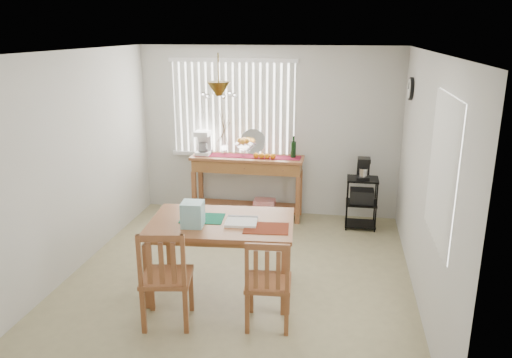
% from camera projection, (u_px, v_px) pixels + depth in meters
% --- Properties ---
extents(ground, '(4.00, 4.50, 0.01)m').
position_uv_depth(ground, '(240.00, 276.00, 5.95)').
color(ground, tan).
extents(room_shell, '(4.20, 4.70, 2.70)m').
position_uv_depth(room_shell, '(239.00, 136.00, 5.48)').
color(room_shell, beige).
rests_on(room_shell, ground).
extents(sideboard, '(1.71, 0.48, 0.96)m').
position_uv_depth(sideboard, '(248.00, 172.00, 7.66)').
color(sideboard, brown).
rests_on(sideboard, ground).
extents(sideboard_items, '(1.63, 0.41, 0.74)m').
position_uv_depth(sideboard_items, '(230.00, 146.00, 7.61)').
color(sideboard_items, maroon).
rests_on(sideboard_items, sideboard).
extents(wire_cart, '(0.45, 0.36, 0.76)m').
position_uv_depth(wire_cart, '(362.00, 198.00, 7.29)').
color(wire_cart, black).
rests_on(wire_cart, ground).
extents(cart_items, '(0.18, 0.21, 0.31)m').
position_uv_depth(cart_items, '(363.00, 169.00, 7.17)').
color(cart_items, black).
rests_on(cart_items, wire_cart).
extents(dining_table, '(1.63, 1.12, 0.83)m').
position_uv_depth(dining_table, '(222.00, 229.00, 5.42)').
color(dining_table, brown).
rests_on(dining_table, ground).
extents(table_items, '(1.23, 0.53, 0.27)m').
position_uv_depth(table_items, '(205.00, 216.00, 5.25)').
color(table_items, '#136A4C').
rests_on(table_items, dining_table).
extents(chair_left, '(0.55, 0.55, 1.03)m').
position_uv_depth(chair_left, '(166.00, 278.00, 4.84)').
color(chair_left, brown).
rests_on(chair_left, ground).
extents(chair_right, '(0.47, 0.47, 0.95)m').
position_uv_depth(chair_right, '(268.00, 283.00, 4.82)').
color(chair_right, brown).
rests_on(chair_right, ground).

